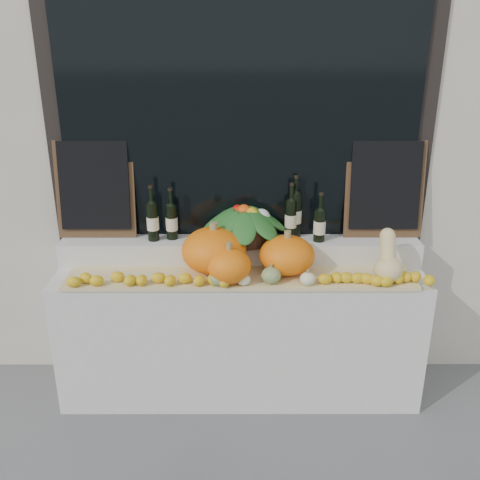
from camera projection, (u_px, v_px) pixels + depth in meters
name	position (u px, v px, depth m)	size (l,w,h in m)	color
storefront_facade	(240.00, 38.00, 3.53)	(7.00, 0.94, 4.50)	beige
display_sill	(240.00, 332.00, 3.52)	(2.30, 0.55, 0.88)	silver
rear_tier	(240.00, 250.00, 3.47)	(2.30, 0.25, 0.16)	silver
straw_bedding	(240.00, 278.00, 3.24)	(2.10, 0.32, 0.03)	tan
pumpkin_left	(214.00, 250.00, 3.24)	(0.40, 0.40, 0.28)	orange
pumpkin_right	(287.00, 255.00, 3.24)	(0.34, 0.34, 0.23)	orange
pumpkin_center	(229.00, 266.00, 3.12)	(0.26, 0.26, 0.21)	orange
butternut_squash	(388.00, 261.00, 3.14)	(0.17, 0.22, 0.30)	#E6CD87
decorative_gourds	(247.00, 276.00, 3.11)	(0.62, 0.14, 0.15)	#2D5E1C
lemon_heap	(240.00, 279.00, 3.12)	(2.20, 0.16, 0.06)	gold
produce_bowl	(244.00, 222.00, 3.38)	(0.57, 0.57, 0.25)	black
wine_bottle_far_left	(153.00, 221.00, 3.37)	(0.08, 0.08, 0.36)	black
wine_bottle_near_left	(172.00, 221.00, 3.40)	(0.08, 0.08, 0.34)	black
wine_bottle_tall	(295.00, 214.00, 3.43)	(0.08, 0.08, 0.40)	black
wine_bottle_near_right	(291.00, 218.00, 3.41)	(0.08, 0.08, 0.36)	black
wine_bottle_far_right	(320.00, 225.00, 3.37)	(0.08, 0.08, 0.32)	black
chalkboard_left	(95.00, 188.00, 3.38)	(0.50, 0.11, 0.62)	#4C331E
chalkboard_right	(385.00, 188.00, 3.38)	(0.50, 0.11, 0.62)	#4C331E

